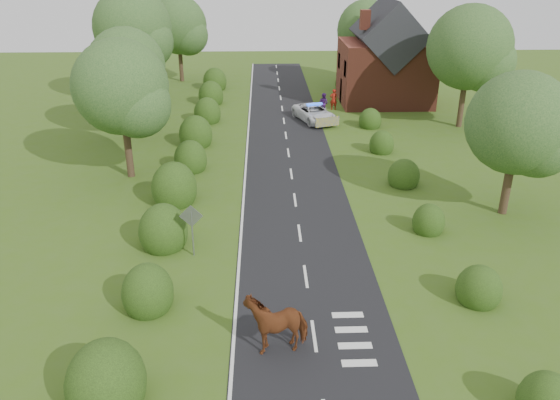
{
  "coord_description": "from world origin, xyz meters",
  "views": [
    {
      "loc": [
        -1.75,
        -19.93,
        12.62
      ],
      "look_at": [
        -0.94,
        5.17,
        1.3
      ],
      "focal_mm": 35.0,
      "sensor_mm": 36.0,
      "label": 1
    }
  ],
  "objects_px": {
    "pedestrian_red": "(334,99)",
    "police_van": "(314,113)",
    "pedestrian_purple": "(323,103)",
    "road_sign": "(192,223)",
    "cow": "(276,324)"
  },
  "relations": [
    {
      "from": "police_van",
      "to": "pedestrian_red",
      "type": "distance_m",
      "value": 4.22
    },
    {
      "from": "police_van",
      "to": "cow",
      "type": "bearing_deg",
      "value": -117.29
    },
    {
      "from": "road_sign",
      "to": "pedestrian_purple",
      "type": "xyz_separation_m",
      "value": [
        8.51,
        24.3,
        -0.76
      ]
    },
    {
      "from": "road_sign",
      "to": "cow",
      "type": "height_order",
      "value": "road_sign"
    },
    {
      "from": "pedestrian_red",
      "to": "pedestrian_purple",
      "type": "bearing_deg",
      "value": 41.74
    },
    {
      "from": "pedestrian_purple",
      "to": "police_van",
      "type": "bearing_deg",
      "value": 106.78
    },
    {
      "from": "cow",
      "to": "pedestrian_red",
      "type": "xyz_separation_m",
      "value": [
        5.91,
        31.93,
        0.04
      ]
    },
    {
      "from": "police_van",
      "to": "pedestrian_purple",
      "type": "xyz_separation_m",
      "value": [
        1.01,
        2.46,
        0.21
      ]
    },
    {
      "from": "road_sign",
      "to": "pedestrian_red",
      "type": "xyz_separation_m",
      "value": [
        9.54,
        25.53,
        -0.74
      ]
    },
    {
      "from": "road_sign",
      "to": "pedestrian_red",
      "type": "distance_m",
      "value": 27.26
    },
    {
      "from": "road_sign",
      "to": "police_van",
      "type": "height_order",
      "value": "road_sign"
    },
    {
      "from": "road_sign",
      "to": "police_van",
      "type": "relative_size",
      "value": 0.47
    },
    {
      "from": "police_van",
      "to": "pedestrian_red",
      "type": "bearing_deg",
      "value": 41.65
    },
    {
      "from": "cow",
      "to": "police_van",
      "type": "bearing_deg",
      "value": 158.09
    },
    {
      "from": "pedestrian_red",
      "to": "police_van",
      "type": "bearing_deg",
      "value": 52.68
    }
  ]
}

